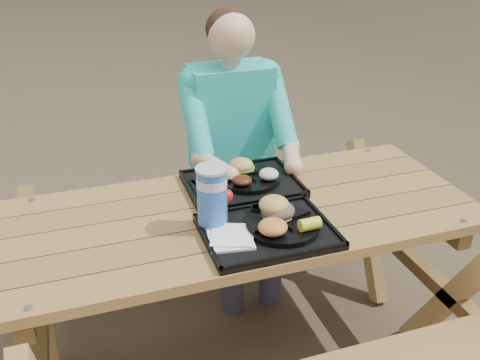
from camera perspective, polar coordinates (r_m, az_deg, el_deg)
name	(u,v)px	position (r m, az deg, el deg)	size (l,w,h in m)	color
ground	(240,357)	(2.49, 0.00, -18.36)	(60.00, 60.00, 0.00)	#999999
picnic_table	(240,289)	(2.24, 0.00, -11.60)	(1.80, 1.49, 0.75)	#999999
tray_near	(267,232)	(1.88, 2.94, -5.61)	(0.45, 0.35, 0.02)	black
tray_far	(242,185)	(2.19, 0.23, -0.52)	(0.45, 0.35, 0.02)	black
plate_near	(283,226)	(1.88, 4.58, -4.88)	(0.26, 0.26, 0.02)	black
plate_far	(248,178)	(2.20, 0.89, 0.17)	(0.26, 0.26, 0.02)	black
napkin_stack	(230,238)	(1.81, -1.03, -6.21)	(0.15, 0.15, 0.02)	white
soda_cup	(212,198)	(1.85, -2.99, -1.93)	(0.10, 0.10, 0.21)	blue
condiment_bbq	(257,210)	(1.96, 1.84, -3.21)	(0.05, 0.05, 0.03)	black
condiment_mustard	(272,205)	(2.00, 3.43, -2.66)	(0.05, 0.05, 0.03)	orange
sandwich	(278,202)	(1.89, 4.08, -2.35)	(0.11, 0.11, 0.12)	gold
mac_cheese	(273,227)	(1.81, 3.52, -5.02)	(0.10, 0.10, 0.05)	orange
corn_cob	(310,224)	(1.84, 7.45, -4.68)	(0.07, 0.07, 0.04)	yellow
cutlery_far	(201,188)	(2.14, -4.15, -0.82)	(0.03, 0.16, 0.01)	black
burger	(241,162)	(2.21, 0.13, 1.91)	(0.10, 0.10, 0.09)	gold
baked_beans	(242,180)	(2.12, 0.22, -0.03)	(0.08, 0.08, 0.04)	#4D1F0F
potato_salad	(269,174)	(2.16, 3.09, 0.63)	(0.08, 0.08, 0.04)	#E9E3C5
diner	(232,164)	(2.65, -0.86, 1.70)	(0.48, 0.84, 1.28)	teal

